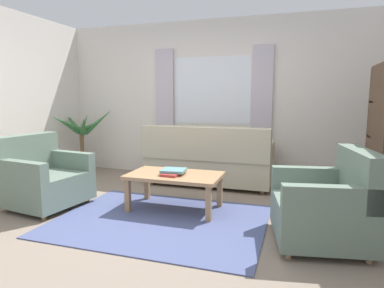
{
  "coord_description": "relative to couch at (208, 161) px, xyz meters",
  "views": [
    {
      "loc": [
        1.4,
        -3.19,
        1.34
      ],
      "look_at": [
        0.14,
        0.7,
        0.76
      ],
      "focal_mm": 30.98,
      "sensor_mm": 36.0,
      "label": 1
    }
  ],
  "objects": [
    {
      "name": "couch",
      "position": [
        0.0,
        0.0,
        0.0
      ],
      "size": [
        1.9,
        0.82,
        0.92
      ],
      "rotation": [
        0.0,
        0.0,
        3.14
      ],
      "color": "#BCB293",
      "rests_on": "ground_plane"
    },
    {
      "name": "potted_plant",
      "position": [
        -2.33,
        0.08,
        0.17
      ],
      "size": [
        1.06,
        1.11,
        1.16
      ],
      "color": "#B7B2A8",
      "rests_on": "ground_plane"
    },
    {
      "name": "area_rug",
      "position": [
        -0.1,
        -1.62,
        -0.36
      ],
      "size": [
        2.25,
        1.7,
        0.01
      ],
      "primitive_type": "cube",
      "color": "#4C5684",
      "rests_on": "ground_plane"
    },
    {
      "name": "window_with_curtains",
      "position": [
        -0.1,
        0.56,
        1.08
      ],
      "size": [
        1.98,
        0.07,
        1.4
      ],
      "color": "white"
    },
    {
      "name": "wall_back",
      "position": [
        -0.1,
        0.64,
        0.93
      ],
      "size": [
        5.32,
        0.12,
        2.6
      ],
      "primitive_type": "cube",
      "color": "silver",
      "rests_on": "ground_plane"
    },
    {
      "name": "coffee_table",
      "position": [
        -0.08,
        -1.22,
        0.01
      ],
      "size": [
        1.1,
        0.64,
        0.44
      ],
      "color": "#A87F56",
      "rests_on": "ground_plane"
    },
    {
      "name": "ground_plane",
      "position": [
        -0.1,
        -1.62,
        -0.37
      ],
      "size": [
        6.24,
        6.24,
        0.0
      ],
      "primitive_type": "plane",
      "color": "gray"
    },
    {
      "name": "armchair_left",
      "position": [
        -1.68,
        -1.59,
        -0.01
      ],
      "size": [
        0.93,
        0.94,
        0.88
      ],
      "rotation": [
        0.0,
        0.0,
        1.44
      ],
      "color": "slate",
      "rests_on": "ground_plane"
    },
    {
      "name": "book_stack_on_table",
      "position": [
        -0.09,
        -1.24,
        0.1
      ],
      "size": [
        0.3,
        0.35,
        0.06
      ],
      "color": "#B23833",
      "rests_on": "coffee_table"
    },
    {
      "name": "armchair_right",
      "position": [
        1.58,
        -1.66,
        -0.01
      ],
      "size": [
        0.96,
        0.97,
        0.88
      ],
      "rotation": [
        0.0,
        0.0,
        -1.39
      ],
      "color": "slate",
      "rests_on": "ground_plane"
    }
  ]
}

